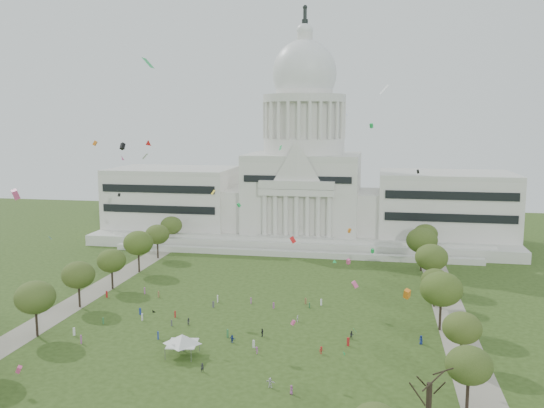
% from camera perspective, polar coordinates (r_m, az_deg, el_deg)
% --- Properties ---
extents(ground, '(400.00, 400.00, 0.00)m').
position_cam_1_polar(ground, '(126.46, -3.86, -13.79)').
color(ground, '#2E4316').
rests_on(ground, ground).
extents(capitol, '(160.00, 64.50, 91.30)m').
position_cam_1_polar(capitol, '(230.28, 3.14, 2.01)').
color(capitol, beige).
rests_on(capitol, ground).
extents(path_left, '(8.00, 160.00, 0.04)m').
position_cam_1_polar(path_left, '(169.82, -17.29, -8.32)').
color(path_left, gray).
rests_on(path_left, ground).
extents(path_right, '(8.00, 160.00, 0.04)m').
position_cam_1_polar(path_right, '(152.17, 17.26, -10.27)').
color(path_right, gray).
rests_on(path_right, ground).
extents(row_tree_r_0, '(7.67, 7.67, 10.91)m').
position_cam_1_polar(row_tree_r_0, '(103.04, 18.93, -14.88)').
color(row_tree_r_0, black).
rests_on(row_tree_r_0, ground).
extents(row_tree_l_1, '(8.86, 8.86, 12.59)m').
position_cam_1_polar(row_tree_l_1, '(138.23, -22.42, -8.54)').
color(row_tree_l_1, black).
rests_on(row_tree_l_1, ground).
extents(row_tree_r_1, '(7.58, 7.58, 10.78)m').
position_cam_1_polar(row_tree_r_1, '(119.70, 18.31, -11.59)').
color(row_tree_r_1, black).
rests_on(row_tree_r_1, ground).
extents(row_tree_l_2, '(8.42, 8.42, 11.97)m').
position_cam_1_polar(row_tree_l_2, '(155.48, -18.64, -6.67)').
color(row_tree_l_2, black).
rests_on(row_tree_l_2, ground).
extents(row_tree_r_2, '(9.55, 9.55, 13.58)m').
position_cam_1_polar(row_tree_r_2, '(136.97, 16.43, -8.09)').
color(row_tree_r_2, black).
rests_on(row_tree_r_2, ground).
extents(row_tree_l_3, '(8.12, 8.12, 11.55)m').
position_cam_1_polar(row_tree_l_3, '(169.33, -15.61, -5.43)').
color(row_tree_l_3, black).
rests_on(row_tree_l_3, ground).
extents(row_tree_r_3, '(7.01, 7.01, 9.98)m').
position_cam_1_polar(row_tree_r_3, '(154.01, 15.84, -7.24)').
color(row_tree_r_3, black).
rests_on(row_tree_r_3, ground).
extents(row_tree_l_4, '(9.29, 9.29, 13.21)m').
position_cam_1_polar(row_tree_l_4, '(185.40, -13.11, -3.78)').
color(row_tree_l_4, black).
rests_on(row_tree_l_4, ground).
extents(row_tree_r_4, '(9.19, 9.19, 13.06)m').
position_cam_1_polar(row_tree_r_4, '(168.52, 15.52, -5.12)').
color(row_tree_r_4, black).
rests_on(row_tree_r_4, ground).
extents(row_tree_l_5, '(8.33, 8.33, 11.85)m').
position_cam_1_polar(row_tree_l_5, '(202.80, -11.30, -2.97)').
color(row_tree_l_5, black).
rests_on(row_tree_l_5, ground).
extents(row_tree_r_5, '(9.82, 9.82, 13.96)m').
position_cam_1_polar(row_tree_r_5, '(187.90, 14.63, -3.51)').
color(row_tree_r_5, black).
rests_on(row_tree_r_5, ground).
extents(row_tree_l_6, '(8.19, 8.19, 11.64)m').
position_cam_1_polar(row_tree_l_6, '(220.01, -9.94, -2.10)').
color(row_tree_l_6, black).
rests_on(row_tree_l_6, ground).
extents(row_tree_r_6, '(8.42, 8.42, 11.97)m').
position_cam_1_polar(row_tree_r_6, '(205.91, 14.96, -2.90)').
color(row_tree_r_6, black).
rests_on(row_tree_r_6, ground).
extents(big_bare_tree, '(6.00, 5.00, 12.80)m').
position_cam_1_polar(big_bare_tree, '(94.19, 15.36, -16.37)').
color(big_bare_tree, black).
rests_on(big_bare_tree, ground).
extents(event_tent, '(9.24, 9.24, 4.58)m').
position_cam_1_polar(event_tent, '(121.31, -8.88, -13.05)').
color(event_tent, '#4C4C4C').
rests_on(event_tent, ground).
extents(person_0, '(1.13, 1.10, 1.95)m').
position_cam_1_polar(person_0, '(130.34, 14.55, -12.90)').
color(person_0, navy).
rests_on(person_0, ground).
extents(person_2, '(1.02, 0.77, 1.87)m').
position_cam_1_polar(person_2, '(130.20, 7.90, -12.75)').
color(person_2, '#26262B').
rests_on(person_2, ground).
extents(person_3, '(0.99, 1.12, 1.55)m').
position_cam_1_polar(person_3, '(121.73, -1.53, -14.28)').
color(person_3, '#994C8C').
rests_on(person_3, ground).
extents(person_4, '(0.86, 1.22, 1.89)m').
position_cam_1_polar(person_4, '(130.49, -0.98, -12.61)').
color(person_4, '#26262B').
rests_on(person_4, ground).
extents(person_5, '(1.68, 1.36, 1.71)m').
position_cam_1_polar(person_5, '(127.58, -3.97, -13.18)').
color(person_5, navy).
rests_on(person_5, ground).
extents(person_6, '(0.88, 0.98, 1.68)m').
position_cam_1_polar(person_6, '(105.71, 1.93, -17.91)').
color(person_6, '#994C8C').
rests_on(person_6, ground).
extents(person_7, '(0.71, 0.57, 1.76)m').
position_cam_1_polar(person_7, '(114.64, -6.93, -15.77)').
color(person_7, '#26262B').
rests_on(person_7, ground).
extents(person_8, '(0.99, 0.92, 1.74)m').
position_cam_1_polar(person_8, '(138.71, -8.26, -11.44)').
color(person_8, '#4C4C51').
rests_on(person_8, ground).
extents(person_9, '(1.15, 1.07, 1.61)m').
position_cam_1_polar(person_9, '(122.05, 4.90, -14.24)').
color(person_9, '#B21E1E').
rests_on(person_9, ground).
extents(person_10, '(0.74, 1.05, 1.63)m').
position_cam_1_polar(person_10, '(139.50, 2.55, -11.27)').
color(person_10, silver).
rests_on(person_10, ground).
extents(person_11, '(1.82, 1.01, 1.86)m').
position_cam_1_polar(person_11, '(107.94, -0.18, -17.27)').
color(person_11, silver).
rests_on(person_11, ground).
extents(distant_crowd, '(66.66, 36.58, 1.90)m').
position_cam_1_polar(distant_crowd, '(142.44, -7.68, -10.89)').
color(distant_crowd, silver).
rests_on(distant_crowd, ground).
extents(kite_swarm, '(85.46, 101.17, 54.59)m').
position_cam_1_polar(kite_swarm, '(127.42, -3.85, -1.20)').
color(kite_swarm, black).
rests_on(kite_swarm, ground).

